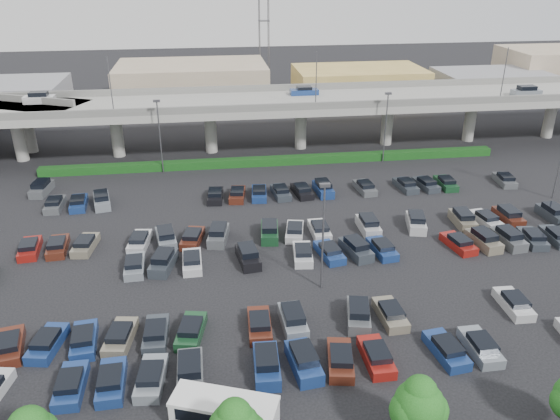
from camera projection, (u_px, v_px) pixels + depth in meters
name	position (u px, v px, depth m)	size (l,w,h in m)	color
ground	(305.00, 246.00, 57.31)	(280.00, 280.00, 0.00)	black
overpass	(267.00, 106.00, 83.08)	(150.00, 13.00, 15.80)	gray
hedge	(275.00, 161.00, 79.53)	(66.00, 1.60, 1.10)	#103711
tree_row	(399.00, 407.00, 32.09)	(65.07, 3.66, 5.94)	#332316
shuttle_bus	(225.00, 412.00, 34.85)	(7.21, 4.61, 2.19)	white
parked_cars	(304.00, 261.00, 53.18)	(62.99, 41.62, 1.67)	#BBBBBD
light_poles	(264.00, 186.00, 55.96)	(66.90, 48.38, 10.30)	#4D4D52
distant_buildings	(311.00, 84.00, 112.78)	(138.00, 24.00, 9.00)	gray
comm_tower	(264.00, 18.00, 117.67)	(2.40, 2.40, 30.00)	#4D4D52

